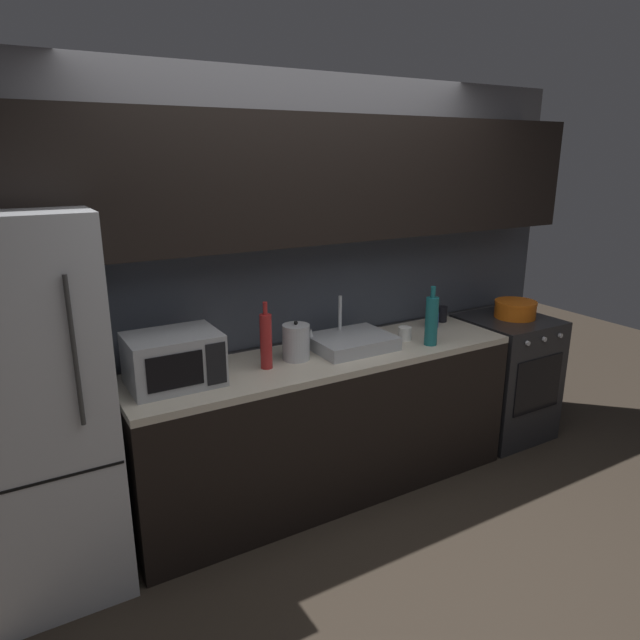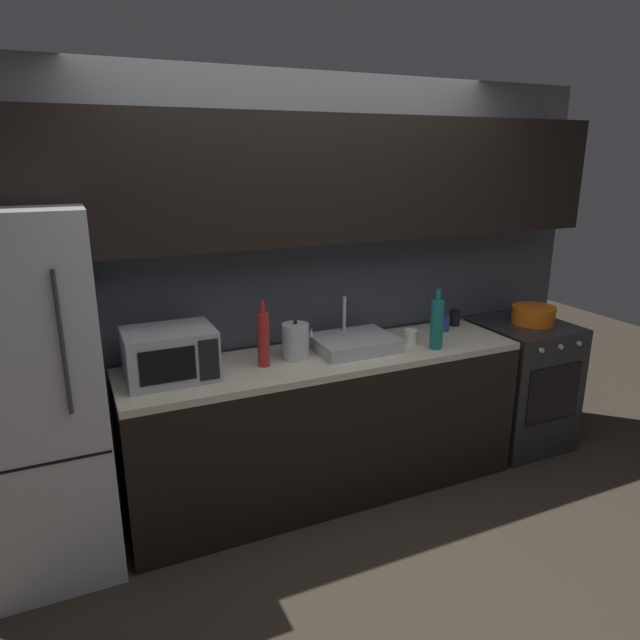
{
  "view_description": "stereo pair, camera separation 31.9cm",
  "coord_description": "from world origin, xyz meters",
  "px_view_note": "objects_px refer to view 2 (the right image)",
  "views": [
    {
      "loc": [
        -1.62,
        -1.8,
        2.04
      ],
      "look_at": [
        -0.05,
        0.9,
        1.12
      ],
      "focal_mm": 31.87,
      "sensor_mm": 36.0,
      "label": 1
    },
    {
      "loc": [
        -1.34,
        -1.95,
        2.04
      ],
      "look_at": [
        -0.05,
        0.9,
        1.12
      ],
      "focal_mm": 31.87,
      "sensor_mm": 36.0,
      "label": 2
    }
  ],
  "objects_px": {
    "microwave": "(170,354)",
    "mug_white": "(411,336)",
    "oven_range": "(521,384)",
    "mug_dark": "(455,318)",
    "mug_blue": "(443,323)",
    "wine_bottle_teal": "(437,324)",
    "wine_bottle_red": "(263,339)",
    "cooking_pot": "(533,315)",
    "kettle": "(296,341)",
    "refrigerator": "(28,400)"
  },
  "relations": [
    {
      "from": "wine_bottle_teal",
      "to": "mug_white",
      "type": "height_order",
      "value": "wine_bottle_teal"
    },
    {
      "from": "oven_range",
      "to": "cooking_pot",
      "type": "height_order",
      "value": "cooking_pot"
    },
    {
      "from": "kettle",
      "to": "mug_blue",
      "type": "distance_m",
      "value": 1.11
    },
    {
      "from": "oven_range",
      "to": "mug_dark",
      "type": "xyz_separation_m",
      "value": [
        -0.48,
        0.19,
        0.5
      ]
    },
    {
      "from": "mug_white",
      "to": "cooking_pot",
      "type": "bearing_deg",
      "value": 0.42
    },
    {
      "from": "oven_range",
      "to": "wine_bottle_red",
      "type": "distance_m",
      "value": 2.03
    },
    {
      "from": "mug_blue",
      "to": "cooking_pot",
      "type": "bearing_deg",
      "value": -10.32
    },
    {
      "from": "refrigerator",
      "to": "mug_white",
      "type": "height_order",
      "value": "refrigerator"
    },
    {
      "from": "microwave",
      "to": "mug_blue",
      "type": "relative_size",
      "value": 4.63
    },
    {
      "from": "refrigerator",
      "to": "wine_bottle_teal",
      "type": "xyz_separation_m",
      "value": [
        2.23,
        -0.16,
        0.15
      ]
    },
    {
      "from": "wine_bottle_teal",
      "to": "mug_dark",
      "type": "xyz_separation_m",
      "value": [
        0.41,
        0.35,
        -0.1
      ]
    },
    {
      "from": "refrigerator",
      "to": "cooking_pot",
      "type": "xyz_separation_m",
      "value": [
        3.17,
        0.0,
        0.05
      ]
    },
    {
      "from": "oven_range",
      "to": "microwave",
      "type": "relative_size",
      "value": 1.96
    },
    {
      "from": "oven_range",
      "to": "wine_bottle_teal",
      "type": "xyz_separation_m",
      "value": [
        -0.88,
        -0.16,
        0.61
      ]
    },
    {
      "from": "refrigerator",
      "to": "microwave",
      "type": "distance_m",
      "value": 0.69
    },
    {
      "from": "wine_bottle_teal",
      "to": "cooking_pot",
      "type": "relative_size",
      "value": 1.25
    },
    {
      "from": "mug_white",
      "to": "oven_range",
      "type": "bearing_deg",
      "value": 0.36
    },
    {
      "from": "cooking_pot",
      "to": "mug_white",
      "type": "bearing_deg",
      "value": -179.58
    },
    {
      "from": "wine_bottle_red",
      "to": "microwave",
      "type": "bearing_deg",
      "value": 176.7
    },
    {
      "from": "refrigerator",
      "to": "cooking_pot",
      "type": "distance_m",
      "value": 3.17
    },
    {
      "from": "refrigerator",
      "to": "mug_blue",
      "type": "height_order",
      "value": "refrigerator"
    },
    {
      "from": "mug_white",
      "to": "cooking_pot",
      "type": "distance_m",
      "value": 1.01
    },
    {
      "from": "mug_white",
      "to": "mug_blue",
      "type": "xyz_separation_m",
      "value": [
        0.34,
        0.13,
        0.01
      ]
    },
    {
      "from": "oven_range",
      "to": "wine_bottle_teal",
      "type": "relative_size",
      "value": 2.43
    },
    {
      "from": "oven_range",
      "to": "wine_bottle_red",
      "type": "height_order",
      "value": "wine_bottle_red"
    },
    {
      "from": "microwave",
      "to": "mug_white",
      "type": "height_order",
      "value": "microwave"
    },
    {
      "from": "kettle",
      "to": "mug_white",
      "type": "distance_m",
      "value": 0.76
    },
    {
      "from": "oven_range",
      "to": "mug_white",
      "type": "height_order",
      "value": "mug_white"
    },
    {
      "from": "kettle",
      "to": "cooking_pot",
      "type": "height_order",
      "value": "kettle"
    },
    {
      "from": "microwave",
      "to": "mug_dark",
      "type": "relative_size",
      "value": 4.19
    },
    {
      "from": "kettle",
      "to": "wine_bottle_teal",
      "type": "bearing_deg",
      "value": -12.87
    },
    {
      "from": "wine_bottle_red",
      "to": "mug_dark",
      "type": "xyz_separation_m",
      "value": [
        1.45,
        0.2,
        -0.1
      ]
    },
    {
      "from": "oven_range",
      "to": "kettle",
      "type": "distance_m",
      "value": 1.81
    },
    {
      "from": "kettle",
      "to": "refrigerator",
      "type": "bearing_deg",
      "value": -178.71
    },
    {
      "from": "cooking_pot",
      "to": "microwave",
      "type": "bearing_deg",
      "value": 179.58
    },
    {
      "from": "cooking_pot",
      "to": "wine_bottle_red",
      "type": "bearing_deg",
      "value": -179.69
    },
    {
      "from": "wine_bottle_teal",
      "to": "microwave",
      "type": "bearing_deg",
      "value": 173.43
    },
    {
      "from": "microwave",
      "to": "mug_dark",
      "type": "xyz_separation_m",
      "value": [
        1.96,
        0.17,
        -0.08
      ]
    },
    {
      "from": "kettle",
      "to": "mug_dark",
      "type": "relative_size",
      "value": 2.1
    },
    {
      "from": "wine_bottle_teal",
      "to": "cooking_pot",
      "type": "xyz_separation_m",
      "value": [
        0.93,
        0.16,
        -0.1
      ]
    },
    {
      "from": "microwave",
      "to": "wine_bottle_teal",
      "type": "bearing_deg",
      "value": -6.57
    },
    {
      "from": "wine_bottle_teal",
      "to": "mug_dark",
      "type": "distance_m",
      "value": 0.54
    },
    {
      "from": "mug_dark",
      "to": "kettle",
      "type": "bearing_deg",
      "value": -172.86
    },
    {
      "from": "wine_bottle_red",
      "to": "wine_bottle_teal",
      "type": "bearing_deg",
      "value": -8.13
    },
    {
      "from": "refrigerator",
      "to": "mug_dark",
      "type": "bearing_deg",
      "value": 4.06
    },
    {
      "from": "wine_bottle_red",
      "to": "wine_bottle_teal",
      "type": "xyz_separation_m",
      "value": [
        1.05,
        -0.15,
        -0.0
      ]
    },
    {
      "from": "wine_bottle_red",
      "to": "mug_dark",
      "type": "distance_m",
      "value": 1.47
    },
    {
      "from": "refrigerator",
      "to": "oven_range",
      "type": "height_order",
      "value": "refrigerator"
    },
    {
      "from": "wine_bottle_teal",
      "to": "oven_range",
      "type": "bearing_deg",
      "value": 10.22
    },
    {
      "from": "kettle",
      "to": "wine_bottle_teal",
      "type": "height_order",
      "value": "wine_bottle_teal"
    }
  ]
}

